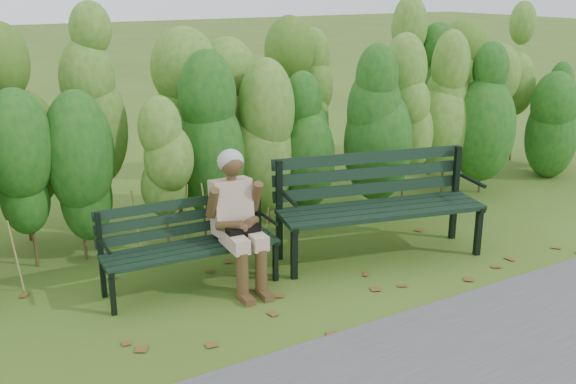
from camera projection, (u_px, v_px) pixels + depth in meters
ground at (308, 280)px, 6.14m from camera, size 80.00×80.00×0.00m
hedge_band at (216, 111)px, 7.28m from camera, size 11.04×1.67×2.42m
leaf_litter at (323, 280)px, 6.13m from camera, size 5.31×2.28×0.01m
bench_left at (187, 238)px, 5.91m from camera, size 1.57×0.61×0.77m
bench_right at (376, 197)px, 6.58m from camera, size 2.09×1.11×1.00m
seated_woman at (237, 213)px, 5.88m from camera, size 0.51×0.75×1.22m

